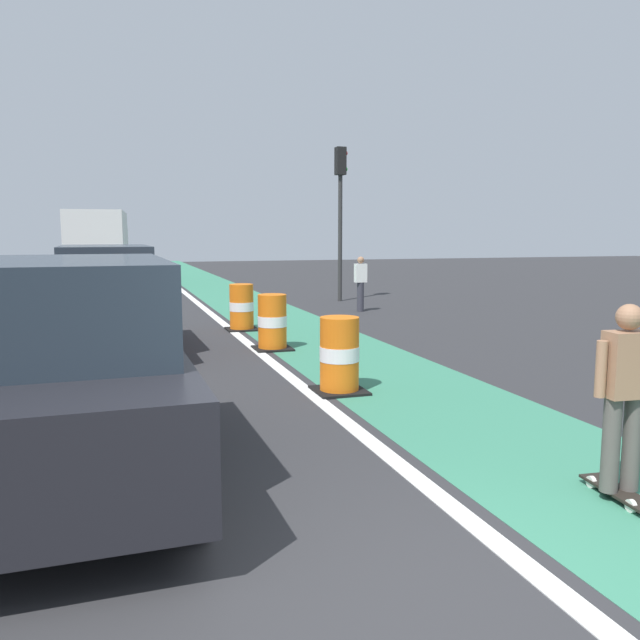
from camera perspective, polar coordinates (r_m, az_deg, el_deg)
ground_plane at (r=4.40m, az=8.46°, el=-23.37°), size 100.00×100.00×0.00m
bike_lane_strip at (r=16.06m, az=-2.91°, el=-0.42°), size 2.50×80.00×0.01m
lane_divider_stripe at (r=15.74m, az=-8.19°, el=-0.65°), size 0.20×80.00×0.01m
skateboarder_on_lane at (r=6.00m, az=25.46°, el=-6.10°), size 0.57×0.82×1.69m
parked_suv_nearest at (r=6.25m, az=-20.95°, el=-4.16°), size 1.97×4.63×2.04m
parked_suv_second at (r=13.02m, az=-18.44°, el=1.87°), size 1.99×4.63×2.04m
traffic_barrel_front at (r=9.18m, az=1.74°, el=-3.20°), size 0.73×0.73×1.09m
traffic_barrel_mid at (r=12.60m, az=-4.26°, el=-0.24°), size 0.73×0.73×1.09m
traffic_barrel_back at (r=15.24m, az=-6.99°, el=1.10°), size 0.73×0.73×1.09m
delivery_truck_down_block at (r=30.71m, az=-19.00°, el=6.48°), size 2.73×7.72×3.23m
traffic_light_corner at (r=21.71m, az=1.84°, el=10.94°), size 0.41×0.32×5.10m
pedestrian_crossing at (r=18.76m, az=3.63°, el=3.38°), size 0.34×0.20×1.61m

